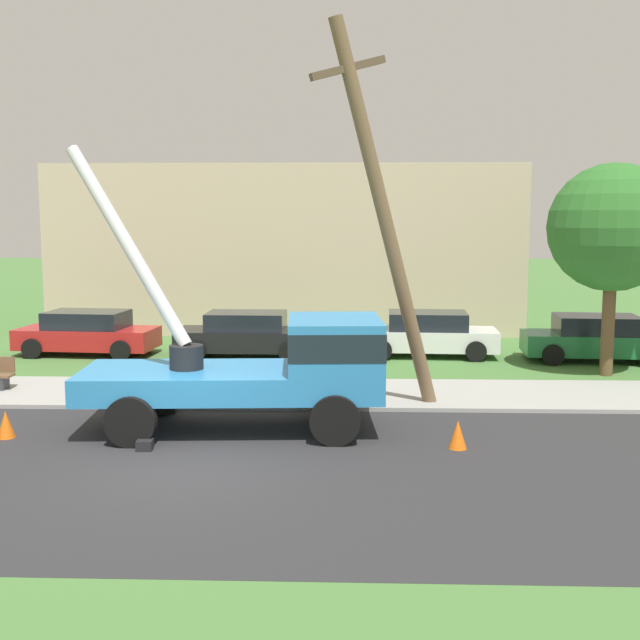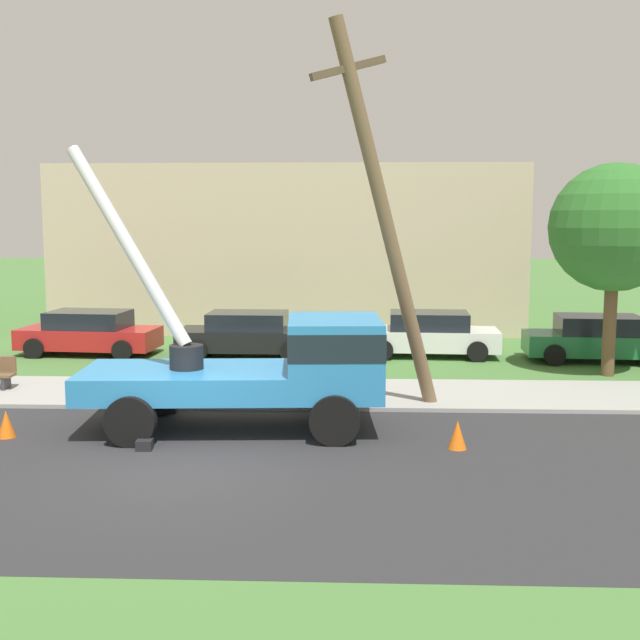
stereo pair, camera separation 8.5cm
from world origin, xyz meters
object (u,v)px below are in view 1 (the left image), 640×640
at_px(utility_truck, 272,363).
at_px(parked_sedan_green, 596,338).
at_px(parked_sedan_white, 427,334).
at_px(parked_sedan_red, 87,333).
at_px(roadside_tree_far, 613,228).
at_px(traffic_cone_ahead, 458,435).
at_px(parked_sedan_black, 246,334).
at_px(traffic_cone_behind, 6,424).
at_px(leaning_utility_pole, 384,215).

distance_m(utility_truck, parked_sedan_green, 12.42).
bearing_deg(parked_sedan_white, utility_truck, -114.70).
distance_m(parked_sedan_red, roadside_tree_far, 16.33).
bearing_deg(traffic_cone_ahead, parked_sedan_black, 118.16).
bearing_deg(traffic_cone_behind, roadside_tree_far, 25.82).
bearing_deg(leaning_utility_pole, roadside_tree_far, 33.56).
xyz_separation_m(utility_truck, roadside_tree_far, (8.87, 6.01, 2.72)).
relative_size(leaning_utility_pole, parked_sedan_black, 1.97).
xyz_separation_m(parked_sedan_red, parked_sedan_white, (10.98, 0.15, 0.00)).
distance_m(traffic_cone_behind, roadside_tree_far, 16.24).
relative_size(leaning_utility_pole, traffic_cone_behind, 15.58).
bearing_deg(traffic_cone_ahead, traffic_cone_behind, 177.22).
distance_m(parked_sedan_red, parked_sedan_black, 5.19).
relative_size(leaning_utility_pole, parked_sedan_green, 1.93).
height_order(traffic_cone_ahead, parked_sedan_black, parked_sedan_black).
bearing_deg(utility_truck, traffic_cone_behind, -170.84).
bearing_deg(parked_sedan_black, utility_truck, -79.18).
height_order(utility_truck, traffic_cone_ahead, utility_truck).
bearing_deg(traffic_cone_ahead, roadside_tree_far, 54.70).
distance_m(parked_sedan_white, parked_sedan_green, 5.18).
bearing_deg(traffic_cone_behind, parked_sedan_red, 98.91).
distance_m(utility_truck, parked_sedan_red, 11.20).
relative_size(traffic_cone_ahead, roadside_tree_far, 0.09).
bearing_deg(parked_sedan_black, parked_sedan_green, -2.47).
relative_size(parked_sedan_white, parked_sedan_green, 0.99).
bearing_deg(parked_sedan_green, parked_sedan_red, 177.88).
relative_size(leaning_utility_pole, parked_sedan_red, 1.92).
xyz_separation_m(leaning_utility_pole, parked_sedan_white, (1.76, 7.28, -3.76)).
bearing_deg(leaning_utility_pole, parked_sedan_red, 142.26).
xyz_separation_m(traffic_cone_behind, parked_sedan_green, (14.59, 9.10, 0.43)).
distance_m(parked_sedan_red, parked_sedan_white, 10.98).
relative_size(traffic_cone_behind, parked_sedan_green, 0.12).
distance_m(parked_sedan_white, roadside_tree_far, 6.55).
height_order(leaning_utility_pole, roadside_tree_far, leaning_utility_pole).
xyz_separation_m(leaning_utility_pole, parked_sedan_black, (-4.04, 7.01, -3.76)).
distance_m(utility_truck, traffic_cone_behind, 5.52).
bearing_deg(parked_sedan_red, traffic_cone_behind, -81.09).
bearing_deg(traffic_cone_behind, utility_truck, 9.16).
relative_size(parked_sedan_green, roadside_tree_far, 0.76).
relative_size(traffic_cone_ahead, parked_sedan_black, 0.13).
bearing_deg(parked_sedan_green, utility_truck, -138.33).
distance_m(parked_sedan_green, roadside_tree_far, 4.10).
xyz_separation_m(utility_truck, traffic_cone_ahead, (3.69, -1.30, -1.13)).
bearing_deg(parked_sedan_black, roadside_tree_far, -14.40).
xyz_separation_m(leaning_utility_pole, traffic_cone_ahead, (1.32, -3.00, -4.19)).
bearing_deg(traffic_cone_ahead, utility_truck, 160.64).
height_order(traffic_cone_ahead, parked_sedan_red, parked_sedan_red).
xyz_separation_m(leaning_utility_pole, parked_sedan_green, (6.89, 6.54, -3.76)).
height_order(leaning_utility_pole, parked_sedan_red, leaning_utility_pole).
height_order(traffic_cone_ahead, parked_sedan_green, parked_sedan_green).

